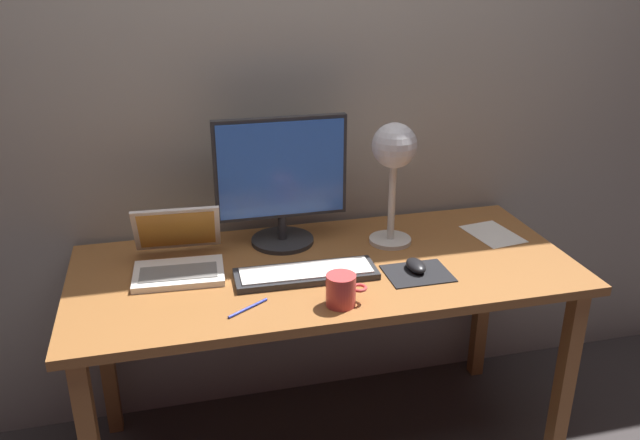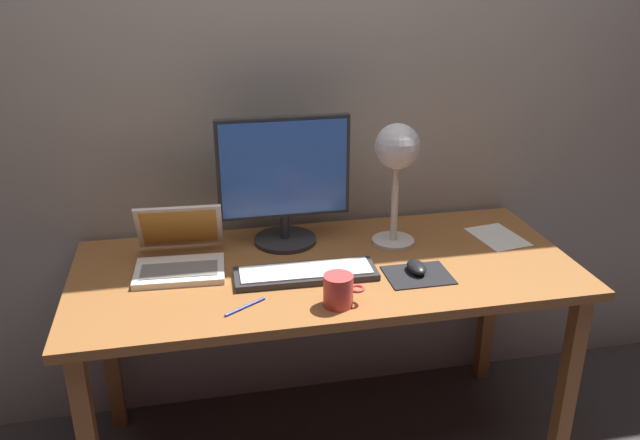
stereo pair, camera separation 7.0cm
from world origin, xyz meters
The scene contains 11 objects.
back_wall centered at (0.00, 0.40, 1.30)m, with size 4.80×0.06×2.60m, color #9E998E.
desk centered at (0.00, 0.00, 0.66)m, with size 1.60×0.70×0.74m.
monitor centered at (-0.10, 0.21, 0.98)m, with size 0.44×0.22×0.44m.
keyboard_main centered at (-0.08, -0.06, 0.75)m, with size 0.44×0.15×0.03m.
laptop centered at (-0.46, 0.10, 0.79)m, with size 0.29×0.30×0.19m.
desk_lamp centered at (0.26, 0.12, 1.05)m, with size 0.15×0.15×0.42m.
mousepad centered at (0.26, -0.13, 0.74)m, with size 0.20×0.16×0.00m, color black.
mouse centered at (0.27, -0.11, 0.76)m, with size 0.06×0.10×0.03m, color black.
coffee_mug centered at (-0.02, -0.25, 0.79)m, with size 0.12×0.09×0.09m.
paper_sheet_near_mouse centered at (0.64, 0.09, 0.74)m, with size 0.15×0.21×0.00m, color white.
pen centered at (-0.28, -0.22, 0.74)m, with size 0.01×0.01×0.14m, color #2633A5.
Camera 1 is at (-0.47, -1.81, 1.67)m, focal length 36.43 mm.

